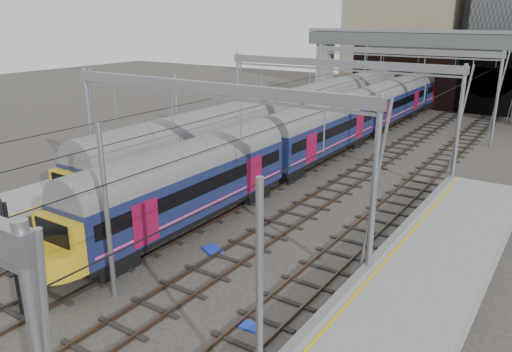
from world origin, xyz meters
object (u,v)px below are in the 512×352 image
Objects in this scene: train_second at (308,112)px; signal_near_centre at (9,244)px; train_main at (361,114)px; relay_cabinet at (1,238)px.

train_second is 10.79× the size of signal_near_centre.
signal_near_centre is at bearing -82.23° from train_second.
train_main is 32.82m from signal_near_centre.
train_main reaches higher than signal_near_centre.
signal_near_centre is at bearing -89.74° from train_main.
train_main is at bearing 90.77° from relay_cabinet.
train_main is 58.64× the size of relay_cabinet.
relay_cabinet is at bearing -100.94° from train_main.
train_second is at bearing -149.14° from train_main.
signal_near_centre reaches higher than relay_cabinet.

